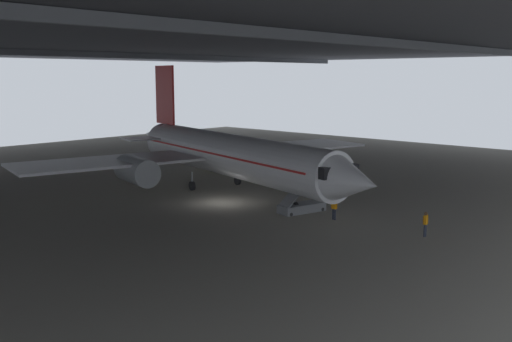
{
  "coord_description": "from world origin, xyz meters",
  "views": [
    {
      "loc": [
        -34.65,
        -35.7,
        10.98
      ],
      "look_at": [
        2.86,
        -1.49,
        2.66
      ],
      "focal_mm": 40.75,
      "sensor_mm": 36.0,
      "label": 1
    }
  ],
  "objects": [
    {
      "name": "ground_plane",
      "position": [
        0.0,
        0.0,
        0.0
      ],
      "size": [
        110.0,
        110.0,
        0.0
      ],
      "primitive_type": "plane",
      "color": "gray"
    },
    {
      "name": "hangar_structure",
      "position": [
        -0.09,
        13.76,
        14.63
      ],
      "size": [
        121.0,
        99.0,
        15.26
      ],
      "color": "#4C4F54",
      "rests_on": "ground_plane"
    },
    {
      "name": "airplane_main",
      "position": [
        4.06,
        3.36,
        3.58
      ],
      "size": [
        38.08,
        38.74,
        12.14
      ],
      "color": "white",
      "rests_on": "ground_plane"
    },
    {
      "name": "boarding_stairs",
      "position": [
        2.12,
        -7.3,
        0.74
      ],
      "size": [
        4.55,
        2.4,
        4.8
      ],
      "color": "slate",
      "rests_on": "ground_plane"
    },
    {
      "name": "crew_worker_near_nose",
      "position": [
        1.96,
        -18.14,
        1.01
      ],
      "size": [
        0.55,
        0.24,
        1.76
      ],
      "color": "#232838",
      "rests_on": "ground_plane"
    },
    {
      "name": "crew_worker_by_stairs",
      "position": [
        1.69,
        -10.72,
        0.98
      ],
      "size": [
        0.23,
        0.55,
        1.72
      ],
      "color": "#232838",
      "rests_on": "ground_plane"
    },
    {
      "name": "baggage_tug",
      "position": [
        11.78,
        13.11,
        0.53
      ],
      "size": [
        2.28,
        2.48,
        0.9
      ],
      "color": "yellow",
      "rests_on": "ground_plane"
    }
  ]
}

